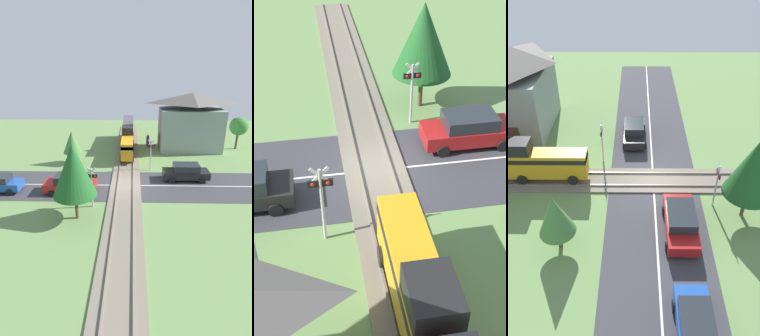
% 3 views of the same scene
% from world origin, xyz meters
% --- Properties ---
extents(ground_plane, '(60.00, 60.00, 0.00)m').
position_xyz_m(ground_plane, '(0.00, 0.00, 0.00)').
color(ground_plane, '#66894C').
extents(road_surface, '(48.00, 6.40, 0.02)m').
position_xyz_m(road_surface, '(0.00, 0.00, 0.01)').
color(road_surface, '#38383D').
rests_on(road_surface, ground_plane).
extents(track_bed, '(2.80, 48.00, 0.24)m').
position_xyz_m(track_bed, '(0.00, 0.00, 0.07)').
color(track_bed, '#756B5B').
rests_on(track_bed, ground_plane).
extents(car_near_crossing, '(4.53, 2.00, 1.66)m').
position_xyz_m(car_near_crossing, '(-4.84, -1.44, 0.85)').
color(car_near_crossing, '#A81919').
rests_on(car_near_crossing, ground_plane).
extents(crossing_signal_west_approach, '(0.90, 0.18, 3.38)m').
position_xyz_m(crossing_signal_west_approach, '(-2.53, -3.90, 2.15)').
color(crossing_signal_west_approach, '#B7B7B7').
rests_on(crossing_signal_west_approach, ground_plane).
extents(crossing_signal_east_approach, '(0.90, 0.18, 3.38)m').
position_xyz_m(crossing_signal_east_approach, '(2.53, 3.90, 2.15)').
color(crossing_signal_east_approach, '#B7B7B7').
rests_on(crossing_signal_east_approach, ground_plane).
extents(tree_beyond_track, '(3.15, 3.15, 5.73)m').
position_xyz_m(tree_beyond_track, '(-3.45, -5.59, 3.83)').
color(tree_beyond_track, brown).
rests_on(tree_beyond_track, ground_plane).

